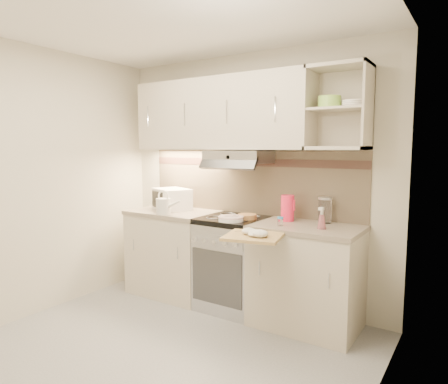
% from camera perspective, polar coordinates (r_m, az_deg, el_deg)
% --- Properties ---
extents(ground, '(3.00, 3.00, 0.00)m').
position_cam_1_polar(ground, '(3.31, -9.55, -22.00)').
color(ground, '#949497').
rests_on(ground, ground).
extents(room_shell, '(3.04, 2.84, 2.52)m').
position_cam_1_polar(room_shell, '(3.19, -5.57, 7.38)').
color(room_shell, beige).
rests_on(room_shell, ground).
extents(base_cabinet_left, '(0.90, 0.60, 0.86)m').
position_cam_1_polar(base_cabinet_left, '(4.39, -7.12, -8.73)').
color(base_cabinet_left, beige).
rests_on(base_cabinet_left, ground).
extents(worktop_left, '(0.92, 0.62, 0.04)m').
position_cam_1_polar(worktop_left, '(4.29, -7.20, -2.92)').
color(worktop_left, gray).
rests_on(worktop_left, base_cabinet_left).
extents(base_cabinet_right, '(0.90, 0.60, 0.86)m').
position_cam_1_polar(base_cabinet_right, '(3.64, 11.65, -11.99)').
color(base_cabinet_right, beige).
rests_on(base_cabinet_right, ground).
extents(worktop_right, '(0.92, 0.62, 0.04)m').
position_cam_1_polar(worktop_right, '(3.53, 11.81, -5.03)').
color(worktop_right, gray).
rests_on(worktop_right, base_cabinet_right).
extents(electric_range, '(0.60, 0.60, 0.90)m').
position_cam_1_polar(electric_range, '(3.96, 1.34, -10.05)').
color(electric_range, '#B7B7BC').
rests_on(electric_range, ground).
extents(microwave, '(0.49, 0.43, 0.23)m').
position_cam_1_polar(microwave, '(4.36, -7.48, -1.01)').
color(microwave, white).
rests_on(microwave, worktop_left).
extents(watering_can, '(0.29, 0.15, 0.24)m').
position_cam_1_polar(watering_can, '(4.07, -8.56, -1.91)').
color(watering_can, silver).
rests_on(watering_can, worktop_left).
extents(plate_stack, '(0.23, 0.23, 0.05)m').
position_cam_1_polar(plate_stack, '(3.65, 1.00, -3.83)').
color(plate_stack, white).
rests_on(plate_stack, electric_range).
extents(bread_loaf, '(0.18, 0.18, 0.04)m').
position_cam_1_polar(bread_loaf, '(3.77, 3.35, -3.52)').
color(bread_loaf, '#A07B42').
rests_on(bread_loaf, electric_range).
extents(pink_pitcher, '(0.13, 0.12, 0.24)m').
position_cam_1_polar(pink_pitcher, '(3.69, 9.08, -2.27)').
color(pink_pitcher, '#FF224A').
rests_on(pink_pitcher, worktop_right).
extents(glass_jar, '(0.12, 0.12, 0.23)m').
position_cam_1_polar(glass_jar, '(3.66, 14.20, -2.49)').
color(glass_jar, silver).
rests_on(glass_jar, worktop_right).
extents(spice_jar, '(0.05, 0.05, 0.08)m').
position_cam_1_polar(spice_jar, '(3.47, 8.04, -4.15)').
color(spice_jar, white).
rests_on(spice_jar, worktop_right).
extents(spray_bottle, '(0.07, 0.07, 0.19)m').
position_cam_1_polar(spray_bottle, '(3.39, 13.79, -3.89)').
color(spray_bottle, pink).
rests_on(spray_bottle, worktop_right).
extents(cutting_board, '(0.51, 0.48, 0.02)m').
position_cam_1_polar(cutting_board, '(3.17, 4.22, -6.36)').
color(cutting_board, tan).
rests_on(cutting_board, base_cabinet_right).
extents(dish_towel, '(0.29, 0.26, 0.06)m').
position_cam_1_polar(dish_towel, '(3.14, 4.34, -5.63)').
color(dish_towel, silver).
rests_on(dish_towel, cutting_board).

